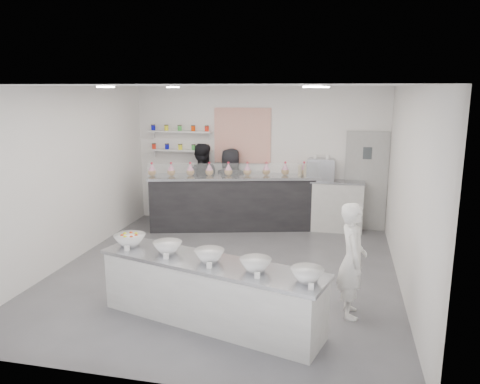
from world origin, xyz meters
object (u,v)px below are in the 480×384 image
woman_prep (352,260)px  staff_right (231,187)px  prep_counter (210,292)px  staff_left (201,184)px  espresso_ledge (328,205)px  back_bar (238,202)px  espresso_machine (321,170)px

woman_prep → staff_right: size_ratio=0.91×
prep_counter → staff_left: (-1.46, 4.37, 0.48)m
espresso_ledge → staff_left: bearing=-179.0°
staff_left → espresso_ledge: bearing=170.7°
espresso_ledge → staff_right: size_ratio=0.85×
prep_counter → woman_prep: size_ratio=1.98×
back_bar → espresso_ledge: bearing=-5.6°
woman_prep → espresso_machine: bearing=2.3°
espresso_machine → staff_right: 1.98m
prep_counter → staff_right: size_ratio=1.79×
woman_prep → staff_left: (-3.22, 3.77, 0.12)m
espresso_machine → staff_left: (-2.61, -0.05, -0.40)m
staff_left → prep_counter: bearing=98.2°
espresso_ledge → woman_prep: size_ratio=0.94×
back_bar → espresso_ledge: 1.91m
prep_counter → back_bar: (-0.57, 4.12, 0.16)m
espresso_machine → staff_right: bearing=-178.6°
back_bar → espresso_ledge: (1.89, 0.30, -0.04)m
prep_counter → espresso_machine: 4.65m
woman_prep → staff_right: 4.55m
back_bar → staff_right: (-0.22, 0.25, 0.27)m
espresso_machine → staff_left: bearing=-179.0°
back_bar → woman_prep: 4.23m
woman_prep → back_bar: bearing=26.6°
back_bar → woman_prep: (2.33, -3.52, 0.19)m
back_bar → espresso_machine: (1.71, 0.30, 0.71)m
staff_right → staff_left: bearing=0.3°
espresso_ledge → espresso_machine: espresso_machine is taller
espresso_ledge → woman_prep: (0.44, -3.82, 0.23)m
espresso_ledge → staff_left: (-2.78, -0.05, 0.36)m
staff_left → staff_right: size_ratio=1.05×
prep_counter → staff_right: staff_right is taller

